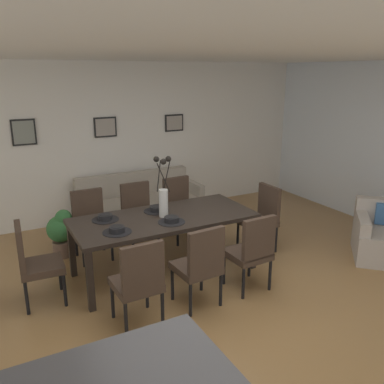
{
  "coord_description": "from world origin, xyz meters",
  "views": [
    {
      "loc": [
        -2.04,
        -3.35,
        2.43
      ],
      "look_at": [
        0.35,
        1.13,
        0.92
      ],
      "focal_mm": 37.93,
      "sensor_mm": 36.0,
      "label": 1
    }
  ],
  "objects_px": {
    "dining_table": "(164,222)",
    "bowl_far_right": "(156,208)",
    "dining_chair_far_left": "(200,263)",
    "dining_chair_head_west": "(33,260)",
    "dining_chair_head_east": "(262,215)",
    "sofa": "(140,206)",
    "framed_picture_center": "(105,127)",
    "dining_chair_near_right": "(91,221)",
    "framed_picture_left": "(24,132)",
    "bowl_near_right": "(105,217)",
    "dining_chair_mid_left": "(252,249)",
    "bowl_near_left": "(117,229)",
    "dining_chair_mid_right": "(180,205)",
    "potted_plant": "(61,231)",
    "dining_chair_near_left": "(139,279)",
    "bowl_far_left": "(171,219)",
    "centerpiece_vase": "(163,194)",
    "dining_chair_far_right": "(138,212)",
    "framed_picture_right": "(174,123)"
  },
  "relations": [
    {
      "from": "bowl_near_right",
      "to": "bowl_near_left",
      "type": "bearing_deg",
      "value": -90.0
    },
    {
      "from": "bowl_near_right",
      "to": "framed_picture_left",
      "type": "height_order",
      "value": "framed_picture_left"
    },
    {
      "from": "dining_chair_near_left",
      "to": "bowl_far_right",
      "type": "relative_size",
      "value": 5.41
    },
    {
      "from": "framed_picture_center",
      "to": "framed_picture_left",
      "type": "bearing_deg",
      "value": -180.0
    },
    {
      "from": "dining_chair_near_left",
      "to": "framed_picture_left",
      "type": "relative_size",
      "value": 2.35
    },
    {
      "from": "dining_chair_mid_left",
      "to": "framed_picture_center",
      "type": "bearing_deg",
      "value": 102.29
    },
    {
      "from": "dining_chair_head_west",
      "to": "framed_picture_center",
      "type": "relative_size",
      "value": 2.48
    },
    {
      "from": "dining_chair_near_right",
      "to": "framed_picture_right",
      "type": "height_order",
      "value": "framed_picture_right"
    },
    {
      "from": "dining_chair_near_right",
      "to": "framed_picture_left",
      "type": "distance_m",
      "value": 1.84
    },
    {
      "from": "dining_chair_mid_left",
      "to": "framed_picture_left",
      "type": "relative_size",
      "value": 2.35
    },
    {
      "from": "dining_chair_far_left",
      "to": "bowl_far_right",
      "type": "relative_size",
      "value": 5.41
    },
    {
      "from": "dining_chair_far_left",
      "to": "framed_picture_right",
      "type": "height_order",
      "value": "framed_picture_right"
    },
    {
      "from": "dining_chair_mid_right",
      "to": "dining_chair_head_west",
      "type": "distance_m",
      "value": 2.38
    },
    {
      "from": "dining_chair_head_east",
      "to": "potted_plant",
      "type": "height_order",
      "value": "dining_chair_head_east"
    },
    {
      "from": "bowl_near_right",
      "to": "dining_chair_head_east",
      "type": "bearing_deg",
      "value": -6.2
    },
    {
      "from": "bowl_near_left",
      "to": "dining_chair_near_right",
      "type": "bearing_deg",
      "value": 91.19
    },
    {
      "from": "dining_chair_mid_right",
      "to": "dining_chair_head_east",
      "type": "distance_m",
      "value": 1.24
    },
    {
      "from": "dining_chair_far_left",
      "to": "dining_chair_head_east",
      "type": "xyz_separation_m",
      "value": [
        1.48,
        0.88,
        0.0
      ]
    },
    {
      "from": "dining_chair_head_east",
      "to": "framed_picture_left",
      "type": "distance_m",
      "value": 3.73
    },
    {
      "from": "dining_chair_far_left",
      "to": "bowl_far_right",
      "type": "bearing_deg",
      "value": 90.54
    },
    {
      "from": "bowl_near_left",
      "to": "dining_chair_mid_right",
      "type": "bearing_deg",
      "value": 40.49
    },
    {
      "from": "dining_chair_far_left",
      "to": "sofa",
      "type": "xyz_separation_m",
      "value": [
        0.35,
        2.69,
        -0.23
      ]
    },
    {
      "from": "bowl_far_right",
      "to": "dining_chair_near_left",
      "type": "bearing_deg",
      "value": -120.8
    },
    {
      "from": "bowl_far_right",
      "to": "dining_table",
      "type": "bearing_deg",
      "value": -90.0
    },
    {
      "from": "bowl_near_left",
      "to": "bowl_far_right",
      "type": "xyz_separation_m",
      "value": [
        0.66,
        0.44,
        0.0
      ]
    },
    {
      "from": "bowl_near_left",
      "to": "potted_plant",
      "type": "height_order",
      "value": "bowl_near_left"
    },
    {
      "from": "dining_chair_head_west",
      "to": "dining_chair_head_east",
      "type": "relative_size",
      "value": 1.0
    },
    {
      "from": "dining_chair_head_west",
      "to": "framed_picture_left",
      "type": "height_order",
      "value": "framed_picture_left"
    },
    {
      "from": "dining_chair_head_west",
      "to": "potted_plant",
      "type": "height_order",
      "value": "dining_chair_head_west"
    },
    {
      "from": "bowl_near_left",
      "to": "bowl_far_right",
      "type": "bearing_deg",
      "value": 33.87
    },
    {
      "from": "centerpiece_vase",
      "to": "framed_picture_right",
      "type": "distance_m",
      "value": 2.65
    },
    {
      "from": "bowl_near_right",
      "to": "bowl_far_right",
      "type": "height_order",
      "value": "same"
    },
    {
      "from": "dining_chair_near_left",
      "to": "centerpiece_vase",
      "type": "relative_size",
      "value": 1.25
    },
    {
      "from": "dining_chair_mid_left",
      "to": "bowl_far_right",
      "type": "relative_size",
      "value": 5.41
    },
    {
      "from": "dining_chair_near_left",
      "to": "dining_chair_mid_left",
      "type": "bearing_deg",
      "value": 2.15
    },
    {
      "from": "dining_chair_head_west",
      "to": "framed_picture_right",
      "type": "xyz_separation_m",
      "value": [
        2.77,
        2.29,
        1.05
      ]
    },
    {
      "from": "dining_chair_far_left",
      "to": "centerpiece_vase",
      "type": "height_order",
      "value": "centerpiece_vase"
    },
    {
      "from": "dining_chair_far_right",
      "to": "dining_chair_mid_left",
      "type": "relative_size",
      "value": 1.0
    },
    {
      "from": "dining_chair_mid_right",
      "to": "dining_chair_mid_left",
      "type": "bearing_deg",
      "value": -89.36
    },
    {
      "from": "centerpiece_vase",
      "to": "bowl_far_right",
      "type": "xyz_separation_m",
      "value": [
        -0.0,
        0.22,
        -0.24
      ]
    },
    {
      "from": "dining_chair_far_right",
      "to": "framed_picture_right",
      "type": "bearing_deg",
      "value": 47.9
    },
    {
      "from": "sofa",
      "to": "framed_picture_center",
      "type": "xyz_separation_m",
      "value": [
        -0.36,
        0.48,
        1.28
      ]
    },
    {
      "from": "dining_chair_mid_left",
      "to": "framed_picture_left",
      "type": "bearing_deg",
      "value": 121.53
    },
    {
      "from": "bowl_far_left",
      "to": "framed_picture_center",
      "type": "relative_size",
      "value": 0.46
    },
    {
      "from": "dining_chair_mid_left",
      "to": "sofa",
      "type": "bearing_deg",
      "value": 96.93
    },
    {
      "from": "bowl_far_left",
      "to": "framed_picture_center",
      "type": "distance_m",
      "value": 2.62
    },
    {
      "from": "dining_chair_near_left",
      "to": "bowl_far_left",
      "type": "xyz_separation_m",
      "value": [
        0.68,
        0.71,
        0.27
      ]
    },
    {
      "from": "framed_picture_center",
      "to": "dining_chair_near_right",
      "type": "bearing_deg",
      "value": -115.98
    },
    {
      "from": "dining_chair_head_west",
      "to": "framed_picture_right",
      "type": "distance_m",
      "value": 3.75
    },
    {
      "from": "dining_table",
      "to": "bowl_far_right",
      "type": "distance_m",
      "value": 0.25
    }
  ]
}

